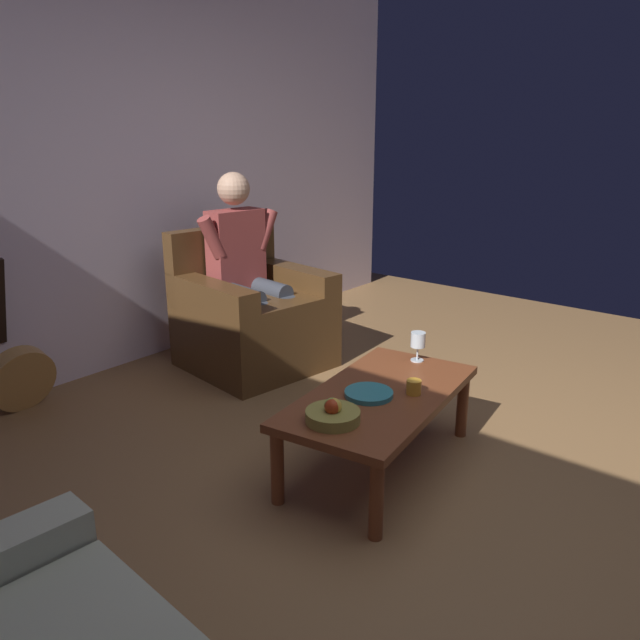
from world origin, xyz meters
TOP-DOWN VIEW (x-y plane):
  - ground_plane at (0.00, 0.00)m, footprint 6.59×6.59m
  - wall_back at (0.00, -2.78)m, footprint 5.83×0.06m
  - armchair at (-0.45, -2.05)m, footprint 0.95×0.94m
  - person_seated at (-0.45, -2.09)m, footprint 0.65×0.58m
  - coffee_table at (0.14, -0.59)m, footprint 1.20×0.73m
  - guitar at (0.92, -2.58)m, footprint 0.39×0.32m
  - wine_glass_near at (-0.34, -0.67)m, footprint 0.08×0.08m
  - fruit_bowl at (0.52, -0.58)m, footprint 0.24×0.24m
  - decorative_dish at (0.21, -0.61)m, footprint 0.23×0.23m
  - candle_jar at (0.05, -0.46)m, footprint 0.07×0.07m

SIDE VIEW (x-z plane):
  - ground_plane at x=0.00m, z-range 0.00..0.00m
  - guitar at x=0.92m, z-range -0.29..0.75m
  - armchair at x=-0.45m, z-range -0.13..0.80m
  - coffee_table at x=0.14m, z-range 0.14..0.54m
  - decorative_dish at x=0.21m, z-range 0.39..0.42m
  - candle_jar at x=0.05m, z-range 0.39..0.46m
  - fruit_bowl at x=0.52m, z-range 0.38..0.48m
  - wine_glass_near at x=-0.34m, z-range 0.42..0.58m
  - person_seated at x=-0.45m, z-range 0.06..1.36m
  - wall_back at x=0.00m, z-range 0.00..2.71m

